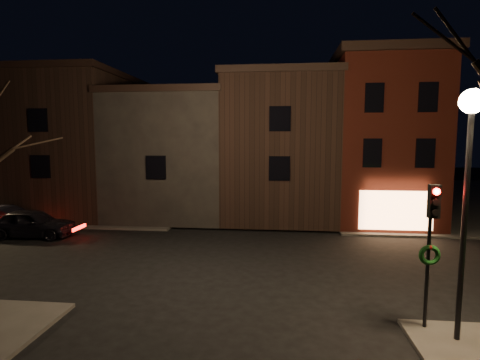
% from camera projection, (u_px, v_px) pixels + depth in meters
% --- Properties ---
extents(ground, '(120.00, 120.00, 0.00)m').
position_uv_depth(ground, '(244.00, 262.00, 16.45)').
color(ground, black).
rests_on(ground, ground).
extents(sidewalk_far_left, '(30.00, 30.00, 0.12)m').
position_uv_depth(sidewalk_far_left, '(68.00, 191.00, 38.30)').
color(sidewalk_far_left, '#2D2B28').
rests_on(sidewalk_far_left, ground).
extents(corner_building, '(6.50, 8.50, 10.50)m').
position_uv_depth(corner_building, '(380.00, 139.00, 24.41)').
color(corner_building, '#40120B').
rests_on(corner_building, ground).
extents(row_building_a, '(7.30, 10.30, 9.40)m').
position_uv_depth(row_building_a, '(280.00, 147.00, 26.16)').
color(row_building_a, black).
rests_on(row_building_a, ground).
extents(row_building_b, '(7.80, 10.30, 8.40)m').
position_uv_depth(row_building_b, '(179.00, 154.00, 26.97)').
color(row_building_b, black).
rests_on(row_building_b, ground).
extents(row_building_c, '(7.30, 10.30, 9.90)m').
position_uv_depth(row_building_c, '(83.00, 143.00, 27.64)').
color(row_building_c, black).
rests_on(row_building_c, ground).
extents(street_lamp_near, '(0.60, 0.60, 6.48)m').
position_uv_depth(street_lamp_near, '(469.00, 147.00, 9.32)').
color(street_lamp_near, black).
rests_on(street_lamp_near, sidewalk_near_right).
extents(traffic_signal, '(0.58, 0.38, 4.05)m').
position_uv_depth(traffic_signal, '(431.00, 234.00, 10.12)').
color(traffic_signal, black).
rests_on(traffic_signal, sidewalk_near_right).
extents(parked_car_a, '(4.63, 2.05, 1.55)m').
position_uv_depth(parked_car_a, '(32.00, 223.00, 20.55)').
color(parked_car_a, black).
rests_on(parked_car_a, ground).
extents(parked_car_b, '(4.19, 1.52, 1.37)m').
position_uv_depth(parked_car_b, '(7.00, 218.00, 22.35)').
color(parked_car_b, black).
rests_on(parked_car_b, ground).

